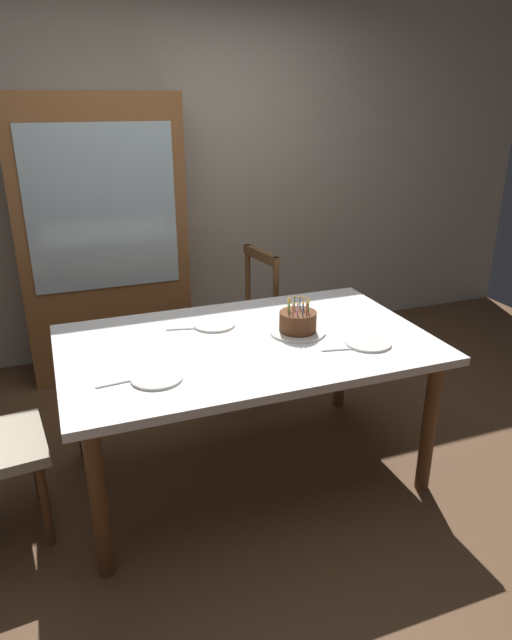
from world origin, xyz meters
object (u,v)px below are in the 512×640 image
Objects in this scene: birthday_cake at (298,323)px; plate_far_side at (214,324)px; chair_spindle_back at (239,327)px; china_cabinet at (102,239)px; dining_table at (246,355)px; plate_near_guest at (368,343)px; plate_near_celebrant at (157,378)px.

birthday_cake reaches higher than plate_far_side.
chair_spindle_back is (0.35, 0.62, -0.31)m from plate_far_side.
dining_table is at bearing -72.67° from china_cabinet.
plate_near_guest is (0.62, -0.49, 0.00)m from plate_far_side.
chair_spindle_back reaches higher than dining_table.
dining_table is 0.93m from chair_spindle_back.
chair_spindle_back is at bearing 90.96° from birthday_cake.
chair_spindle_back is (0.26, 0.87, -0.22)m from dining_table.
plate_near_celebrant and plate_near_guest have the same top height.
china_cabinet is at bearing 107.33° from dining_table.
plate_near_guest is at bearing -24.72° from dining_table.
birthday_cake is at bearing -89.04° from chair_spindle_back.
plate_near_celebrant is 1.02m from plate_near_guest.
plate_far_side is at bearing -73.16° from china_cabinet.
dining_table is 0.59m from plate_near_guest.
plate_near_celebrant is 1.00× the size of plate_near_guest.
dining_table is 0.30m from birthday_cake.
chair_spindle_back is at bearing 56.18° from plate_near_celebrant.
chair_spindle_back reaches higher than birthday_cake.
birthday_cake reaches higher than plate_near_guest.
dining_table is at bearing 155.28° from plate_near_guest.
dining_table is 1.87× the size of chair_spindle_back.
china_cabinet is (0.00, 1.80, 0.19)m from plate_near_celebrant.
plate_near_celebrant is 1.81m from china_cabinet.
dining_table is 8.07× the size of plate_far_side.
plate_near_celebrant reaches higher than dining_table.
plate_near_guest is (0.26, -0.25, -0.04)m from birthday_cake.
dining_table is 8.07× the size of plate_near_celebrant.
plate_near_guest is 1.19m from chair_spindle_back.
birthday_cake is at bearing 136.61° from plate_near_guest.
china_cabinet reaches higher than plate_near_guest.
chair_spindle_back is at bearing -42.74° from china_cabinet.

